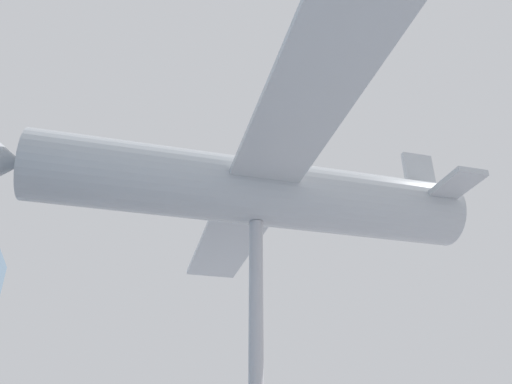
% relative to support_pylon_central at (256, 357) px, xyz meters
% --- Properties ---
extents(support_pylon_central, '(0.40, 0.40, 7.74)m').
position_rel_support_pylon_central_xyz_m(support_pylon_central, '(0.00, 0.00, 0.00)').
color(support_pylon_central, '#B7B7BC').
rests_on(support_pylon_central, ground_plane).
extents(suspended_airplane, '(16.39, 14.93, 3.29)m').
position_rel_support_pylon_central_xyz_m(suspended_airplane, '(0.02, 0.27, 4.91)').
color(suspended_airplane, '#B2B7BC').
rests_on(suspended_airplane, support_pylon_central).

